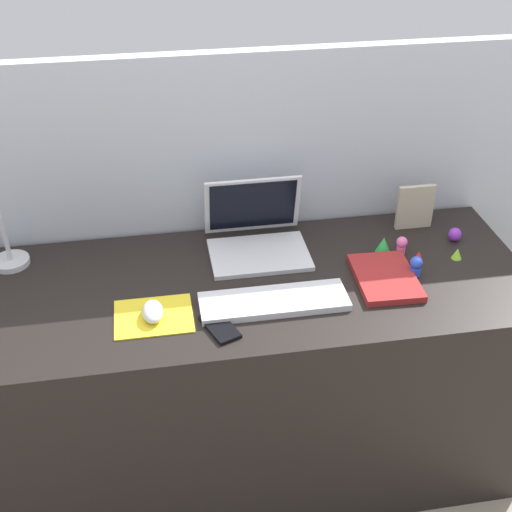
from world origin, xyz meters
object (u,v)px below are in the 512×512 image
object	(u,v)px
mouse	(153,312)
toy_figurine_pink	(402,245)
toy_figurine_red	(418,257)
keyboard	(274,302)
toy_figurine_purple	(455,234)
cell_phone	(220,327)
toy_figurine_blue	(416,265)
notebook_pad	(385,278)
picture_frame	(415,207)
toy_figurine_lime	(457,253)
toy_figurine_green	(383,245)
laptop	(256,232)

from	to	relation	value
mouse	toy_figurine_pink	bearing A→B (deg)	13.99
toy_figurine_pink	toy_figurine_red	size ratio (longest dim) A/B	1.52
keyboard	toy_figurine_purple	distance (m)	0.67
cell_phone	toy_figurine_blue	bearing A→B (deg)	-7.20
keyboard	toy_figurine_pink	size ratio (longest dim) A/B	6.96
keyboard	notebook_pad	xyz separation A→B (m)	(0.34, 0.06, 0.00)
mouse	toy_figurine_purple	distance (m)	0.99
picture_frame	toy_figurine_lime	size ratio (longest dim) A/B	4.28
toy_figurine_green	keyboard	bearing A→B (deg)	-151.61
keyboard	toy_figurine_purple	xyz separation A→B (m)	(0.63, 0.23, 0.01)
cell_phone	toy_figurine_green	xyz separation A→B (m)	(0.54, 0.28, 0.02)
laptop	toy_figurine_green	size ratio (longest dim) A/B	5.82
picture_frame	toy_figurine_blue	xyz separation A→B (m)	(-0.09, -0.26, -0.04)
mouse	toy_figurine_blue	size ratio (longest dim) A/B	1.56
laptop	cell_phone	world-z (taller)	laptop
toy_figurine_lime	toy_figurine_green	distance (m)	0.22
toy_figurine_lime	toy_figurine_pink	xyz separation A→B (m)	(-0.16, 0.05, 0.01)
cell_phone	toy_figurine_lime	distance (m)	0.78
laptop	picture_frame	xyz separation A→B (m)	(0.52, 0.03, 0.02)
mouse	toy_figurine_blue	bearing A→B (deg)	5.61
picture_frame	keyboard	bearing A→B (deg)	-147.63
toy_figurine_green	toy_figurine_red	bearing A→B (deg)	-40.47
toy_figurine_red	toy_figurine_purple	bearing A→B (deg)	31.95
laptop	toy_figurine_lime	size ratio (longest dim) A/B	8.56
toy_figurine_green	toy_figurine_lime	bearing A→B (deg)	-19.14
keyboard	picture_frame	distance (m)	0.63
mouse	toy_figurine_lime	bearing A→B (deg)	8.46
mouse	toy_figurine_green	distance (m)	0.74
keyboard	picture_frame	xyz separation A→B (m)	(0.53, 0.33, 0.06)
toy_figurine_green	toy_figurine_pink	bearing A→B (deg)	-21.21
toy_figurine_red	cell_phone	bearing A→B (deg)	-161.39
keyboard	toy_figurine_lime	size ratio (longest dim) A/B	11.69
mouse	toy_figurine_purple	size ratio (longest dim) A/B	2.15
notebook_pad	toy_figurine_green	bearing A→B (deg)	76.23
toy_figurine_pink	toy_figurine_blue	xyz separation A→B (m)	(0.00, -0.12, 0.00)
mouse	toy_figurine_green	xyz separation A→B (m)	(0.71, 0.21, 0.00)
keyboard	toy_figurine_pink	world-z (taller)	toy_figurine_pink
toy_figurine_lime	toy_figurine_green	world-z (taller)	toy_figurine_green
laptop	toy_figurine_purple	distance (m)	0.63
notebook_pad	cell_phone	bearing A→B (deg)	-162.52
keyboard	picture_frame	size ratio (longest dim) A/B	2.73
notebook_pad	toy_figurine_red	world-z (taller)	toy_figurine_red
keyboard	notebook_pad	distance (m)	0.35
toy_figurine_purple	cell_phone	bearing A→B (deg)	-158.47
toy_figurine_purple	toy_figurine_red	bearing A→B (deg)	-148.05
toy_figurine_purple	laptop	bearing A→B (deg)	173.87
notebook_pad	laptop	bearing A→B (deg)	146.79
toy_figurine_red	toy_figurine_green	size ratio (longest dim) A/B	0.75
cell_phone	mouse	bearing A→B (deg)	134.93
keyboard	toy_figurine_purple	size ratio (longest dim) A/B	9.20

